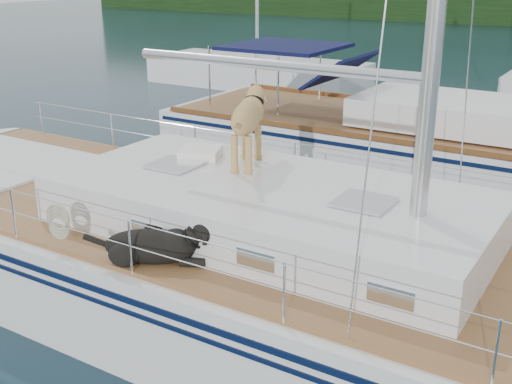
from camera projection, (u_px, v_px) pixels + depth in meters
The scene contains 4 objects.
ground at pixel (216, 303), 8.54m from camera, with size 120.00×120.00×0.00m, color black.
main_sailboat at pixel (221, 258), 8.27m from camera, with size 12.00×3.84×14.01m.
neighbor_sailboat at pixel (422, 148), 13.40m from camera, with size 11.00×3.50×13.30m.
bg_boat_west at pixel (257, 73), 23.57m from camera, with size 8.00×3.00×11.65m.
Camera 1 is at (4.43, -6.14, 4.26)m, focal length 45.00 mm.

